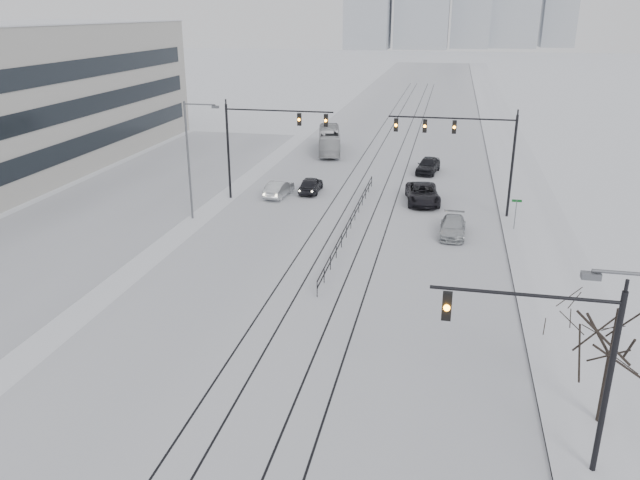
{
  "coord_description": "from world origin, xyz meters",
  "views": [
    {
      "loc": [
        6.68,
        -13.22,
        15.22
      ],
      "look_at": [
        0.02,
        18.68,
        3.2
      ],
      "focal_mm": 35.0,
      "sensor_mm": 36.0,
      "label": 1
    }
  ],
  "objects": [
    {
      "name": "road",
      "position": [
        0.0,
        60.0,
        0.01
      ],
      "size": [
        22.0,
        260.0,
        0.02
      ],
      "primitive_type": "cube",
      "color": "silver",
      "rests_on": "ground"
    },
    {
      "name": "sidewalk_east",
      "position": [
        13.5,
        60.0,
        0.08
      ],
      "size": [
        5.0,
        260.0,
        0.16
      ],
      "primitive_type": "cube",
      "color": "white",
      "rests_on": "ground"
    },
    {
      "name": "curb",
      "position": [
        11.05,
        60.0,
        0.06
      ],
      "size": [
        0.1,
        260.0,
        0.12
      ],
      "primitive_type": "cube",
      "color": "gray",
      "rests_on": "ground"
    },
    {
      "name": "parking_strip",
      "position": [
        -20.0,
        35.0,
        0.01
      ],
      "size": [
        14.0,
        60.0,
        0.03
      ],
      "primitive_type": "cube",
      "color": "silver",
      "rests_on": "ground"
    },
    {
      "name": "tram_rails",
      "position": [
        -0.0,
        40.0,
        0.02
      ],
      "size": [
        5.3,
        180.0,
        0.01
      ],
      "color": "black",
      "rests_on": "ground"
    },
    {
      "name": "traffic_mast_near",
      "position": [
        10.79,
        6.0,
        4.56
      ],
      "size": [
        6.1,
        0.37,
        7.0
      ],
      "color": "black",
      "rests_on": "ground"
    },
    {
      "name": "traffic_mast_ne",
      "position": [
        8.15,
        34.99,
        5.76
      ],
      "size": [
        9.6,
        0.37,
        8.0
      ],
      "color": "black",
      "rests_on": "ground"
    },
    {
      "name": "traffic_mast_nw",
      "position": [
        -8.52,
        36.0,
        5.57
      ],
      "size": [
        9.1,
        0.37,
        8.0
      ],
      "color": "black",
      "rests_on": "ground"
    },
    {
      "name": "street_light_west",
      "position": [
        -12.2,
        30.0,
        5.21
      ],
      "size": [
        2.73,
        0.25,
        9.0
      ],
      "color": "#595B60",
      "rests_on": "ground"
    },
    {
      "name": "bare_tree",
      "position": [
        13.2,
        9.0,
        4.49
      ],
      "size": [
        4.4,
        4.4,
        6.1
      ],
      "color": "black",
      "rests_on": "ground"
    },
    {
      "name": "median_fence",
      "position": [
        0.0,
        30.0,
        0.53
      ],
      "size": [
        0.06,
        24.0,
        1.0
      ],
      "color": "black",
      "rests_on": "ground"
    },
    {
      "name": "street_sign",
      "position": [
        11.8,
        32.0,
        1.61
      ],
      "size": [
        0.7,
        0.06,
        2.4
      ],
      "color": "#595B60",
      "rests_on": "ground"
    },
    {
      "name": "sedan_sb_inner",
      "position": [
        -5.05,
        39.01,
        0.71
      ],
      "size": [
        1.72,
        4.16,
        1.41
      ],
      "primitive_type": "imported",
      "rotation": [
        0.0,
        0.0,
        3.15
      ],
      "color": "black",
      "rests_on": "ground"
    },
    {
      "name": "sedan_sb_outer",
      "position": [
        -7.5,
        37.2,
        0.68
      ],
      "size": [
        1.85,
        4.28,
        1.37
      ],
      "primitive_type": "imported",
      "rotation": [
        0.0,
        0.0,
        3.04
      ],
      "color": "silver",
      "rests_on": "ground"
    },
    {
      "name": "sedan_nb_front",
      "position": [
        4.83,
        37.82,
        0.79
      ],
      "size": [
        3.37,
        5.98,
        1.58
      ],
      "primitive_type": "imported",
      "rotation": [
        0.0,
        0.0,
        0.14
      ],
      "color": "black",
      "rests_on": "ground"
    },
    {
      "name": "sedan_nb_right",
      "position": [
        7.38,
        30.01,
        0.64
      ],
      "size": [
        1.92,
        4.45,
        1.28
      ],
      "primitive_type": "imported",
      "rotation": [
        0.0,
        0.0,
        -0.03
      ],
      "color": "#B0B5B8",
      "rests_on": "ground"
    },
    {
      "name": "sedan_nb_far",
      "position": [
        4.83,
        48.28,
        0.79
      ],
      "size": [
        2.57,
        4.85,
        1.57
      ],
      "primitive_type": "imported",
      "rotation": [
        0.0,
        0.0,
        -0.16
      ],
      "color": "black",
      "rests_on": "ground"
    },
    {
      "name": "box_truck",
      "position": [
        -6.63,
        55.76,
        1.36
      ],
      "size": [
        4.17,
        10.03,
        2.72
      ],
      "primitive_type": "imported",
      "rotation": [
        0.0,
        0.0,
        3.34
      ],
      "color": "#B1B4B6",
      "rests_on": "ground"
    }
  ]
}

